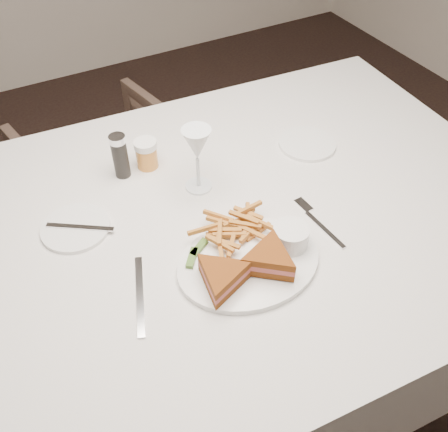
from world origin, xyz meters
name	(u,v)px	position (x,y,z in m)	size (l,w,h in m)	color
table	(216,308)	(0.31, 0.25, 0.38)	(1.59, 1.06, 0.75)	silver
chair_far	(112,176)	(0.27, 1.07, 0.29)	(0.57, 0.53, 0.59)	#4D392F
table_setting	(225,224)	(0.31, 0.19, 0.79)	(0.83, 0.61, 0.18)	white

